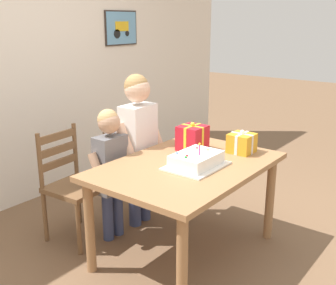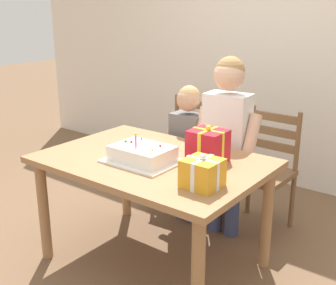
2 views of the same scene
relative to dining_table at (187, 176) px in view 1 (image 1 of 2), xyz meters
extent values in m
plane|color=brown|center=(0.00, 0.00, -0.65)|extent=(20.00, 20.00, 0.00)
cube|color=silver|center=(0.00, 1.86, 0.65)|extent=(6.40, 0.08, 2.60)
cube|color=#332823|center=(1.23, 1.81, 1.02)|extent=(0.51, 0.02, 0.39)
cube|color=#669EC6|center=(1.23, 1.80, 1.02)|extent=(0.48, 0.01, 0.36)
cube|color=gold|center=(1.23, 1.80, 1.04)|extent=(0.22, 0.01, 0.11)
cylinder|color=black|center=(1.15, 1.80, 0.96)|extent=(0.10, 0.01, 0.10)
cylinder|color=black|center=(1.32, 1.80, 0.96)|extent=(0.06, 0.01, 0.06)
cube|color=#9E7047|center=(0.00, 0.00, 0.08)|extent=(1.39, 0.97, 0.04)
cylinder|color=#9E7047|center=(-0.62, -0.40, -0.29)|extent=(0.07, 0.07, 0.70)
cylinder|color=#9E7047|center=(0.62, -0.40, -0.29)|extent=(0.07, 0.07, 0.70)
cylinder|color=#9E7047|center=(-0.62, 0.40, -0.29)|extent=(0.07, 0.07, 0.70)
cylinder|color=#9E7047|center=(0.62, 0.40, -0.29)|extent=(0.07, 0.07, 0.70)
cube|color=white|center=(-0.01, -0.09, 0.10)|extent=(0.44, 0.34, 0.01)
cube|color=white|center=(-0.01, -0.09, 0.15)|extent=(0.36, 0.26, 0.09)
cylinder|color=#E04C9E|center=(-0.03, -0.12, 0.23)|extent=(0.01, 0.01, 0.07)
sphere|color=yellow|center=(-0.03, -0.12, 0.28)|extent=(0.02, 0.02, 0.02)
sphere|color=green|center=(-0.15, -0.09, 0.20)|extent=(0.02, 0.02, 0.02)
sphere|color=blue|center=(-0.11, 0.02, 0.20)|extent=(0.01, 0.01, 0.01)
sphere|color=red|center=(-0.11, -0.07, 0.20)|extent=(0.02, 0.02, 0.02)
sphere|color=red|center=(0.08, -0.03, 0.20)|extent=(0.01, 0.01, 0.01)
sphere|color=yellow|center=(0.09, -0.12, 0.20)|extent=(0.01, 0.01, 0.01)
cube|color=gold|center=(0.49, -0.19, 0.17)|extent=(0.19, 0.18, 0.15)
cube|color=white|center=(0.49, -0.19, 0.17)|extent=(0.19, 0.02, 0.16)
cube|color=white|center=(0.49, -0.19, 0.17)|extent=(0.02, 0.19, 0.16)
sphere|color=white|center=(0.49, -0.19, 0.26)|extent=(0.04, 0.04, 0.04)
cube|color=red|center=(0.30, 0.16, 0.19)|extent=(0.21, 0.20, 0.20)
cube|color=yellow|center=(0.30, 0.16, 0.19)|extent=(0.21, 0.02, 0.21)
cube|color=yellow|center=(0.30, 0.16, 0.19)|extent=(0.02, 0.20, 0.21)
sphere|color=yellow|center=(0.30, 0.16, 0.31)|extent=(0.04, 0.04, 0.04)
cube|color=brown|center=(-0.35, 0.84, -0.20)|extent=(0.45, 0.45, 0.04)
cylinder|color=brown|center=(-0.15, 0.67, -0.43)|extent=(0.04, 0.04, 0.43)
cylinder|color=brown|center=(-0.52, 0.64, -0.43)|extent=(0.04, 0.04, 0.43)
cylinder|color=brown|center=(-0.18, 1.05, -0.43)|extent=(0.04, 0.04, 0.43)
cylinder|color=brown|center=(-0.55, 1.02, -0.43)|extent=(0.04, 0.04, 0.43)
cylinder|color=brown|center=(-0.18, 1.05, 0.05)|extent=(0.04, 0.04, 0.45)
cylinder|color=brown|center=(-0.55, 1.02, 0.05)|extent=(0.04, 0.04, 0.45)
cube|color=brown|center=(-0.37, 1.03, -0.02)|extent=(0.36, 0.05, 0.06)
cube|color=brown|center=(-0.37, 1.03, 0.09)|extent=(0.36, 0.05, 0.06)
cube|color=brown|center=(-0.37, 1.03, 0.21)|extent=(0.36, 0.05, 0.06)
cube|color=brown|center=(0.35, 0.84, -0.20)|extent=(0.44, 0.44, 0.04)
cylinder|color=brown|center=(0.53, 0.65, -0.43)|extent=(0.04, 0.04, 0.43)
cylinder|color=brown|center=(0.15, 0.66, -0.43)|extent=(0.04, 0.04, 0.43)
cylinder|color=brown|center=(0.55, 1.03, -0.43)|extent=(0.04, 0.04, 0.43)
cylinder|color=brown|center=(0.17, 1.04, -0.43)|extent=(0.04, 0.04, 0.43)
cylinder|color=brown|center=(0.55, 1.03, 0.05)|extent=(0.04, 0.04, 0.45)
cylinder|color=brown|center=(0.17, 1.04, 0.05)|extent=(0.04, 0.04, 0.45)
cube|color=brown|center=(0.36, 1.03, -0.02)|extent=(0.36, 0.04, 0.06)
cube|color=brown|center=(0.36, 1.03, 0.09)|extent=(0.36, 0.04, 0.06)
cube|color=brown|center=(0.36, 1.03, 0.21)|extent=(0.36, 0.04, 0.06)
cylinder|color=#38426B|center=(0.24, 0.63, -0.39)|extent=(0.11, 0.11, 0.50)
cylinder|color=#38426B|center=(0.10, 0.62, -0.39)|extent=(0.11, 0.11, 0.50)
cube|color=white|center=(0.17, 0.63, 0.14)|extent=(0.32, 0.21, 0.57)
cylinder|color=#E0B293|center=(0.37, 0.60, 0.13)|extent=(0.10, 0.24, 0.38)
cylinder|color=#E0B293|center=(-0.02, 0.58, 0.13)|extent=(0.10, 0.24, 0.38)
sphere|color=#E0B293|center=(0.17, 0.63, 0.56)|extent=(0.22, 0.22, 0.22)
sphere|color=#A87F4C|center=(0.17, 0.64, 0.59)|extent=(0.20, 0.20, 0.20)
cylinder|color=#38426B|center=(-0.11, 0.63, -0.44)|extent=(0.09, 0.09, 0.41)
cylinder|color=#38426B|center=(-0.22, 0.63, -0.44)|extent=(0.09, 0.09, 0.41)
cube|color=slate|center=(-0.17, 0.63, 0.00)|extent=(0.26, 0.16, 0.47)
cylinder|color=tan|center=(-0.01, 0.59, -0.01)|extent=(0.07, 0.20, 0.31)
cylinder|color=tan|center=(-0.33, 0.60, -0.01)|extent=(0.07, 0.20, 0.31)
sphere|color=tan|center=(-0.17, 0.63, 0.35)|extent=(0.18, 0.18, 0.18)
sphere|color=tan|center=(-0.17, 0.64, 0.37)|extent=(0.17, 0.17, 0.17)
camera|label=1|loc=(-2.35, -1.64, 1.11)|focal=44.08mm
camera|label=2|loc=(1.62, -1.97, 1.01)|focal=46.03mm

